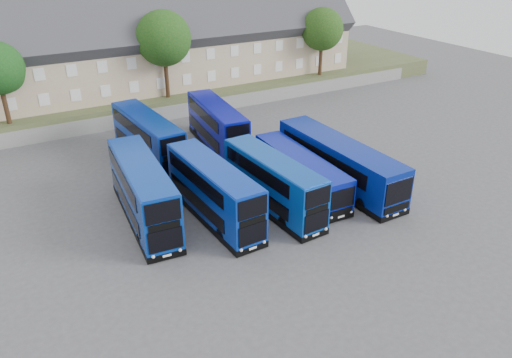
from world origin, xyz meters
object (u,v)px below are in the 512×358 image
(tree_mid, at_px, (165,40))
(tree_east, at_px, (323,31))
(dd_front_left, at_px, (143,193))
(coach_east_a, at_px, (301,173))
(tree_far, at_px, (328,16))
(dd_front_mid, at_px, (214,193))

(tree_mid, relative_size, tree_east, 1.12)
(dd_front_left, bearing_deg, coach_east_a, -2.88)
(dd_front_left, xyz_separation_m, tree_mid, (9.64, 20.63, 5.95))
(tree_far, bearing_deg, tree_east, -130.60)
(tree_far, bearing_deg, tree_mid, -165.96)
(dd_front_left, distance_m, coach_east_a, 12.12)
(dd_front_left, relative_size, tree_east, 1.35)
(dd_front_left, bearing_deg, tree_far, 41.87)
(tree_mid, xyz_separation_m, tree_east, (20.00, -0.50, -0.68))
(coach_east_a, relative_size, tree_far, 1.26)
(tree_mid, bearing_deg, tree_far, 14.04)
(dd_front_left, bearing_deg, tree_east, 38.78)
(dd_front_mid, distance_m, tree_mid, 24.17)
(tree_mid, bearing_deg, dd_front_mid, -103.12)
(dd_front_left, distance_m, tree_mid, 23.54)
(dd_front_mid, bearing_deg, tree_east, 38.82)
(tree_east, relative_size, tree_far, 0.94)
(dd_front_left, height_order, tree_east, tree_east)
(tree_mid, distance_m, tree_far, 26.80)
(dd_front_mid, height_order, tree_far, tree_far)
(dd_front_mid, xyz_separation_m, tree_far, (31.31, 29.29, 5.71))
(coach_east_a, height_order, tree_mid, tree_mid)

